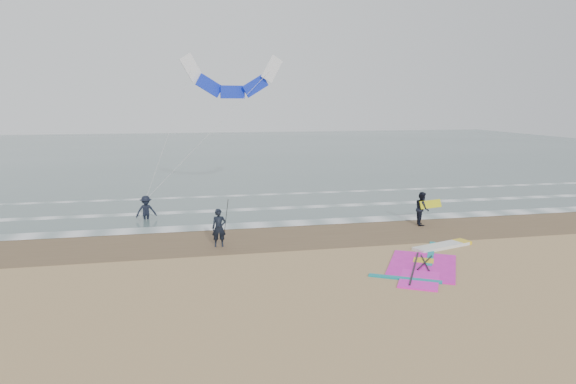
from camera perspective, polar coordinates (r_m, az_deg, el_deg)
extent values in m
plane|color=tan|center=(18.26, 6.86, -9.36)|extent=(120.00, 120.00, 0.00)
cube|color=#47605E|center=(64.81, -6.95, 4.55)|extent=(120.00, 80.00, 0.02)
cube|color=brown|center=(23.76, 2.19, -4.72)|extent=(120.00, 5.00, 0.01)
cube|color=white|center=(25.83, 0.99, -3.45)|extent=(120.00, 1.20, 0.02)
cube|color=white|center=(29.46, -0.66, -1.78)|extent=(120.00, 0.70, 0.02)
cube|color=white|center=(33.80, -2.16, -0.26)|extent=(120.00, 0.50, 0.01)
cube|color=white|center=(22.56, 16.67, -5.78)|extent=(2.77, 1.47, 0.13)
cube|color=yellow|center=(23.45, 18.78, -5.28)|extent=(0.66, 0.76, 0.14)
cube|color=#FD20CB|center=(19.87, 14.68, -7.94)|extent=(3.77, 4.17, 0.04)
cube|color=#FD20CB|center=(18.34, 14.37, -9.44)|extent=(2.09, 2.32, 0.05)
cube|color=#0C8C99|center=(21.54, 15.60, -6.57)|extent=(1.93, 3.10, 0.05)
cube|color=#0C8C99|center=(18.34, 12.85, -9.36)|extent=(2.26, 1.44, 0.05)
cube|color=yellow|center=(20.47, 14.82, -7.40)|extent=(0.98, 0.94, 0.06)
cylinder|color=black|center=(19.50, 13.83, -8.16)|extent=(1.99, 3.39, 0.06)
cylinder|color=black|center=(20.14, 14.97, -7.56)|extent=(1.33, 1.47, 0.04)
cylinder|color=black|center=(20.14, 14.97, -7.56)|extent=(0.64, 1.86, 0.04)
imported|color=black|center=(21.78, -7.68, -3.97)|extent=(0.61, 0.42, 1.62)
imported|color=black|center=(26.23, 14.67, -1.78)|extent=(0.83, 0.95, 1.66)
imported|color=black|center=(27.47, -15.52, -1.35)|extent=(1.15, 0.81, 1.62)
cylinder|color=black|center=(21.71, -6.91, -2.97)|extent=(0.17, 0.86, 1.82)
cube|color=yellow|center=(26.28, 15.56, -1.31)|extent=(1.30, 0.51, 0.39)
cube|color=white|center=(30.69, -10.69, 13.40)|extent=(1.38, 0.42, 1.66)
cube|color=#132BD0|center=(30.69, -8.74, 11.61)|extent=(1.64, 0.49, 1.39)
cube|color=#132BD0|center=(30.79, -6.17, 10.99)|extent=(1.47, 0.44, 0.75)
cube|color=#132BD0|center=(30.97, -3.64, 11.69)|extent=(1.64, 0.49, 1.39)
cube|color=white|center=(31.18, -1.81, 13.51)|extent=(1.38, 0.42, 1.66)
cylinder|color=beige|center=(28.81, -13.01, 6.69)|extent=(2.66, 3.73, 6.92)
cylinder|color=beige|center=(28.87, -8.33, 6.84)|extent=(7.33, 3.73, 6.92)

